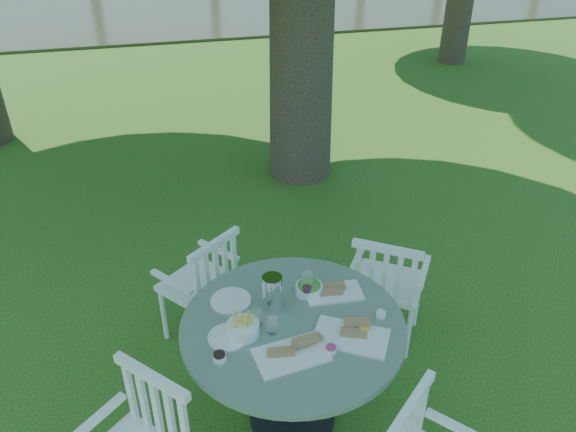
% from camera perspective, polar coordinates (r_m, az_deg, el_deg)
% --- Properties ---
extents(ground, '(140.00, 140.00, 0.00)m').
position_cam_1_polar(ground, '(4.65, 0.62, -10.24)').
color(ground, '#1C430E').
rests_on(ground, ground).
extents(table, '(1.33, 1.33, 0.84)m').
position_cam_1_polar(table, '(3.46, 0.49, -12.96)').
color(table, black).
rests_on(table, ground).
extents(chair_ne, '(0.66, 0.65, 0.96)m').
position_cam_1_polar(chair_ne, '(4.14, 9.95, -6.78)').
color(chair_ne, white).
rests_on(chair_ne, ground).
extents(chair_nw, '(0.65, 0.65, 0.94)m').
position_cam_1_polar(chair_nw, '(4.16, -8.30, -6.55)').
color(chair_nw, white).
rests_on(chair_nw, ground).
extents(tableware, '(1.06, 0.82, 0.24)m').
position_cam_1_polar(tableware, '(3.34, -0.29, -9.81)').
color(tableware, white).
rests_on(tableware, table).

